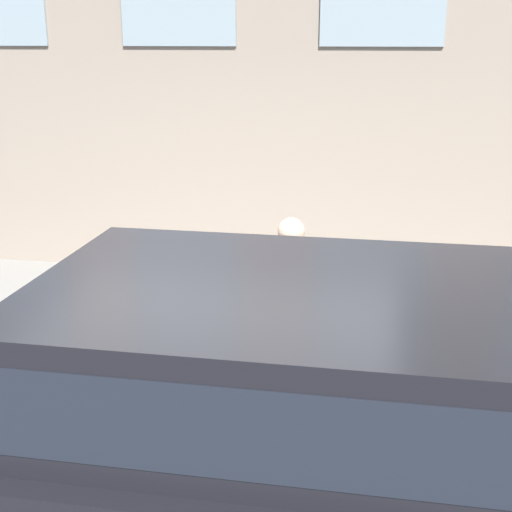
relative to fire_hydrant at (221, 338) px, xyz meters
The scene contains 5 objects.
ground_plane 0.72m from the fire_hydrant, behind, with size 80.00×80.00×0.00m, color #47474C.
sidewalk 1.10m from the fire_hydrant, ahead, with size 3.06×60.00×0.14m.
fire_hydrant is the anchor object (origin of this frame).
person 0.64m from the fire_hydrant, 64.03° to the right, with size 0.30×0.20×1.23m.
parked_truck_charcoal_near 2.05m from the fire_hydrant, 150.53° to the right, with size 1.80×4.72×1.56m.
Camera 1 is at (-4.14, -1.11, 2.59)m, focal length 50.00 mm.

